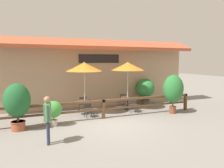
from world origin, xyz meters
name	(u,v)px	position (x,y,z in m)	size (l,w,h in m)	color
ground_plane	(111,124)	(0.00, 0.00, 0.00)	(60.00, 60.00, 0.00)	gray
building_facade	(86,72)	(0.00, 4.10, 2.17)	(14.28, 1.49, 4.23)	tan
patio_railing	(103,105)	(0.00, 1.05, 0.70)	(10.40, 0.14, 0.95)	brown
patio_umbrella_near	(84,67)	(-0.60, 2.31, 2.54)	(1.94, 1.94, 2.82)	#B7B2A8
dining_table_near	(85,103)	(-0.60, 2.31, 0.58)	(0.81, 0.81, 0.74)	#4C3826
chair_near_streetside	(89,108)	(-0.59, 1.65, 0.47)	(0.45, 0.45, 0.85)	#332D28
chair_near_wallside	(83,103)	(-0.55, 2.97, 0.47)	(0.46, 0.46, 0.85)	#332D28
patio_umbrella_middle	(128,66)	(2.03, 2.44, 2.54)	(1.94, 1.94, 2.82)	#B7B2A8
dining_table_middle	(128,100)	(2.03, 2.44, 0.58)	(0.81, 0.81, 0.74)	#4C3826
chair_middle_streetside	(133,104)	(2.05, 1.73, 0.47)	(0.51, 0.51, 0.85)	#332D28
chair_middle_wallside	(122,100)	(2.02, 3.14, 0.47)	(0.47, 0.47, 0.85)	#332D28
potted_plant_broad_leaf	(173,89)	(3.88, 0.61, 1.33)	(1.14, 1.02, 2.12)	brown
potted_plant_tall_tropical	(17,102)	(-3.91, 0.68, 1.18)	(1.07, 0.96, 1.96)	#9E4C33
potted_plant_corner_fern	(54,110)	(-2.46, 0.69, 0.72)	(0.74, 0.67, 1.13)	#B7AD99
potted_plant_small_flowering	(145,89)	(3.91, 3.55, 1.02)	(1.27, 1.14, 1.69)	#564C47
pedestrian	(48,114)	(-2.92, -1.37, 1.08)	(0.30, 0.58, 1.69)	#2D334C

